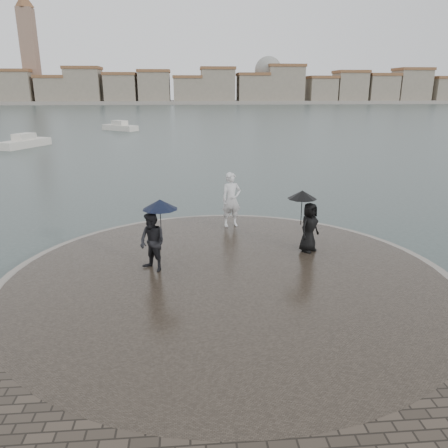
{
  "coord_description": "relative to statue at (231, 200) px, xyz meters",
  "views": [
    {
      "loc": [
        -1.06,
        -7.54,
        5.28
      ],
      "look_at": [
        0.0,
        4.8,
        1.45
      ],
      "focal_mm": 35.0,
      "sensor_mm": 36.0,
      "label": 1
    }
  ],
  "objects": [
    {
      "name": "quay_tip",
      "position": [
        -0.55,
        -4.55,
        -1.19
      ],
      "size": [
        11.9,
        11.9,
        0.36
      ],
      "primitive_type": "cylinder",
      "color": "#2D261E",
      "rests_on": "ground"
    },
    {
      "name": "boats",
      "position": [
        -13.62,
        36.28,
        -1.0
      ],
      "size": [
        10.89,
        22.61,
        1.5
      ],
      "color": "beige",
      "rests_on": "ground"
    },
    {
      "name": "ground",
      "position": [
        -0.55,
        -8.05,
        -1.37
      ],
      "size": [
        400.0,
        400.0,
        0.0
      ],
      "primitive_type": "plane",
      "color": "#2B3835",
      "rests_on": "ground"
    },
    {
      "name": "statue",
      "position": [
        0.0,
        0.0,
        0.0
      ],
      "size": [
        0.83,
        0.65,
        2.03
      ],
      "primitive_type": "imported",
      "rotation": [
        0.0,
        0.0,
        0.24
      ],
      "color": "silver",
      "rests_on": "quay_tip"
    },
    {
      "name": "visitor_left",
      "position": [
        -2.57,
        -3.97,
        0.08
      ],
      "size": [
        1.26,
        1.1,
        2.04
      ],
      "color": "black",
      "rests_on": "quay_tip"
    },
    {
      "name": "kerb_ring",
      "position": [
        -0.55,
        -4.55,
        -1.21
      ],
      "size": [
        12.5,
        12.5,
        0.32
      ],
      "primitive_type": "cylinder",
      "color": "gray",
      "rests_on": "ground"
    },
    {
      "name": "visitor_right",
      "position": [
        2.09,
        -2.83,
        0.05
      ],
      "size": [
        1.16,
        0.99,
        1.95
      ],
      "color": "black",
      "rests_on": "quay_tip"
    },
    {
      "name": "far_skyline",
      "position": [
        -6.84,
        152.65,
        4.24
      ],
      "size": [
        260.0,
        20.0,
        37.0
      ],
      "color": "gray",
      "rests_on": "ground"
    }
  ]
}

